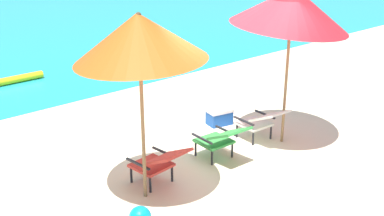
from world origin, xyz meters
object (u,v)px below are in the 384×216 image
at_px(lounge_chair_left, 159,161).
at_px(lounge_chair_right, 261,120).
at_px(cooler_box, 219,116).
at_px(lounge_chair_center, 221,138).
at_px(swim_buoy, 11,80).
at_px(beach_umbrella_left, 139,37).
at_px(beach_umbrella_right, 291,7).

height_order(lounge_chair_left, lounge_chair_right, same).
xyz_separation_m(lounge_chair_left, cooler_box, (2.30, 1.12, -0.24)).
bearing_deg(lounge_chair_right, lounge_chair_center, -176.28).
xyz_separation_m(swim_buoy, beach_umbrella_left, (-0.56, -6.35, 2.19)).
relative_size(lounge_chair_center, cooler_box, 1.70).
height_order(lounge_chair_center, lounge_chair_right, same).
height_order(swim_buoy, lounge_chair_center, lounge_chair_center).
xyz_separation_m(lounge_chair_left, lounge_chair_center, (1.26, 0.01, 0.00)).
bearing_deg(cooler_box, beach_umbrella_left, -155.18).
height_order(swim_buoy, beach_umbrella_right, beach_umbrella_right).
distance_m(beach_umbrella_left, cooler_box, 3.60).
bearing_deg(cooler_box, lounge_chair_center, -133.09).
relative_size(swim_buoy, lounge_chair_left, 1.73).
height_order(swim_buoy, lounge_chair_right, lounge_chair_right).
distance_m(lounge_chair_center, lounge_chair_right, 1.05).
bearing_deg(beach_umbrella_right, beach_umbrella_left, 178.35).
height_order(lounge_chair_center, beach_umbrella_left, beach_umbrella_left).
xyz_separation_m(lounge_chair_left, beach_umbrella_left, (-0.33, -0.09, 1.89)).
xyz_separation_m(beach_umbrella_right, cooler_box, (-0.30, 1.30, -2.21)).
bearing_deg(lounge_chair_center, cooler_box, 46.91).
xyz_separation_m(swim_buoy, lounge_chair_center, (1.03, -6.25, 0.31)).
xyz_separation_m(swim_buoy, lounge_chair_right, (2.08, -6.19, 0.31)).
bearing_deg(cooler_box, lounge_chair_right, -89.61).
bearing_deg(cooler_box, lounge_chair_left, -154.00).
height_order(swim_buoy, cooler_box, cooler_box).
distance_m(lounge_chair_center, beach_umbrella_right, 2.39).
height_order(swim_buoy, beach_umbrella_left, beach_umbrella_left).
bearing_deg(lounge_chair_right, beach_umbrella_left, -176.36).
bearing_deg(lounge_chair_center, beach_umbrella_right, -7.80).
distance_m(swim_buoy, lounge_chair_right, 6.53).
height_order(lounge_chair_center, beach_umbrella_right, beach_umbrella_right).
relative_size(lounge_chair_left, lounge_chair_right, 1.02).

